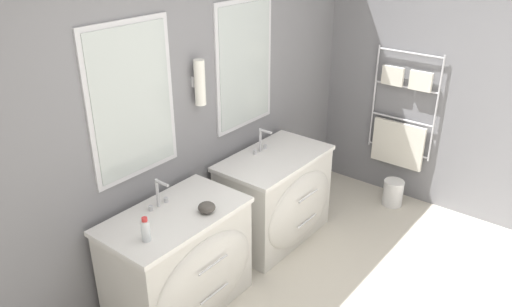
% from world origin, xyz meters
% --- Properties ---
extents(wall_back, '(5.84, 0.16, 2.60)m').
position_xyz_m(wall_back, '(0.00, 1.70, 1.31)').
color(wall_back, slate).
rests_on(wall_back, ground_plane).
extents(wall_right, '(0.13, 3.50, 2.60)m').
position_xyz_m(wall_right, '(2.15, 0.75, 1.29)').
color(wall_right, slate).
rests_on(wall_right, ground_plane).
extents(vanity_left, '(1.01, 0.65, 0.79)m').
position_xyz_m(vanity_left, '(-0.45, 1.30, 0.40)').
color(vanity_left, silver).
rests_on(vanity_left, ground_plane).
extents(vanity_right, '(1.01, 0.65, 0.79)m').
position_xyz_m(vanity_right, '(0.70, 1.30, 0.40)').
color(vanity_right, silver).
rests_on(vanity_right, ground_plane).
extents(faucet_left, '(0.17, 0.13, 0.21)m').
position_xyz_m(faucet_left, '(-0.45, 1.48, 0.89)').
color(faucet_left, silver).
rests_on(faucet_left, vanity_left).
extents(faucet_right, '(0.17, 0.13, 0.21)m').
position_xyz_m(faucet_right, '(0.70, 1.48, 0.89)').
color(faucet_right, silver).
rests_on(faucet_right, vanity_right).
extents(toiletry_bottle, '(0.06, 0.06, 0.16)m').
position_xyz_m(toiletry_bottle, '(-0.76, 1.25, 0.86)').
color(toiletry_bottle, silver).
rests_on(toiletry_bottle, vanity_left).
extents(amenity_bowl, '(0.12, 0.12, 0.07)m').
position_xyz_m(amenity_bowl, '(-0.29, 1.18, 0.82)').
color(amenity_bowl, '#4C4742').
rests_on(amenity_bowl, vanity_left).
extents(waste_bin, '(0.20, 0.20, 0.26)m').
position_xyz_m(waste_bin, '(1.87, 0.73, 0.14)').
color(waste_bin, silver).
rests_on(waste_bin, ground_plane).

